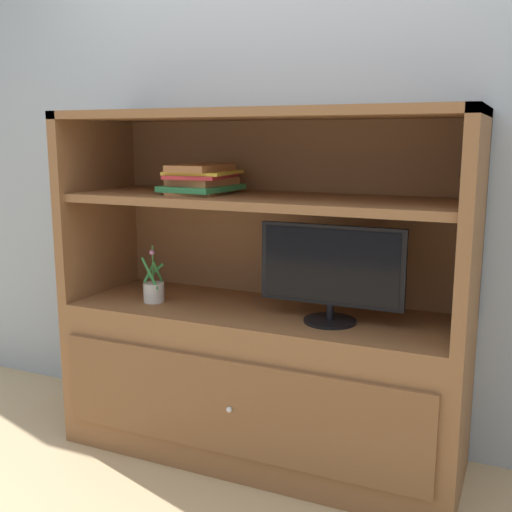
{
  "coord_description": "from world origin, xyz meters",
  "views": [
    {
      "loc": [
        1.05,
        -1.99,
        1.43
      ],
      "look_at": [
        0.0,
        0.35,
        0.93
      ],
      "focal_mm": 43.05,
      "sensor_mm": 36.0,
      "label": 1
    }
  ],
  "objects": [
    {
      "name": "potted_plant",
      "position": [
        -0.5,
        0.32,
        0.73
      ],
      "size": [
        0.1,
        0.1,
        0.27
      ],
      "color": "beige",
      "rests_on": "media_console"
    },
    {
      "name": "tv_monitor",
      "position": [
        0.34,
        0.34,
        0.9
      ],
      "size": [
        0.6,
        0.22,
        0.4
      ],
      "color": "black",
      "rests_on": "media_console"
    },
    {
      "name": "magazine_stack",
      "position": [
        -0.29,
        0.4,
        1.24
      ],
      "size": [
        0.3,
        0.36,
        0.13
      ],
      "color": "#A56638",
      "rests_on": "media_console"
    },
    {
      "name": "painted_rear_wall",
      "position": [
        0.0,
        0.75,
        1.4
      ],
      "size": [
        6.0,
        0.1,
        2.8
      ],
      "primitive_type": "cube",
      "color": "#9EA8B2",
      "rests_on": "ground_plane"
    },
    {
      "name": "ground_plane",
      "position": [
        0.0,
        0.0,
        0.0
      ],
      "size": [
        8.0,
        8.0,
        0.0
      ],
      "primitive_type": "plane",
      "color": "tan"
    },
    {
      "name": "media_console",
      "position": [
        0.0,
        0.41,
        0.49
      ],
      "size": [
        1.78,
        0.62,
        1.54
      ],
      "color": "brown",
      "rests_on": "ground_plane"
    }
  ]
}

